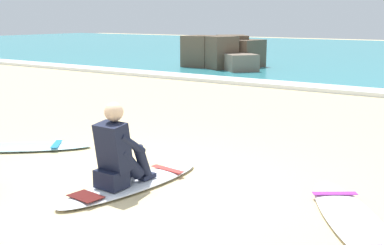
{
  "coord_description": "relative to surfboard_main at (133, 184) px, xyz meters",
  "views": [
    {
      "loc": [
        3.68,
        -4.16,
        1.93
      ],
      "look_at": [
        -0.01,
        1.17,
        0.55
      ],
      "focal_mm": 46.68,
      "sensor_mm": 36.0,
      "label": 1
    }
  ],
  "objects": [
    {
      "name": "surfer_seated",
      "position": [
        -0.03,
        -0.19,
        0.4
      ],
      "size": [
        0.38,
        0.71,
        0.95
      ],
      "color": "black",
      "rests_on": "surfboard_main"
    },
    {
      "name": "ground_plane",
      "position": [
        0.01,
        0.03,
        -0.04
      ],
      "size": [
        80.0,
        80.0,
        0.0
      ],
      "primitive_type": "plane",
      "color": "#CCB584"
    },
    {
      "name": "surfboard_main",
      "position": [
        0.0,
        0.0,
        0.0
      ],
      "size": [
        0.72,
        2.14,
        0.08
      ],
      "color": "silver",
      "rests_on": "ground"
    },
    {
      "name": "breaking_foam",
      "position": [
        0.01,
        8.76,
        0.02
      ],
      "size": [
        80.0,
        0.9,
        0.11
      ],
      "primitive_type": "cube",
      "color": "white",
      "rests_on": "ground"
    },
    {
      "name": "surfboard_spare_near",
      "position": [
        -2.56,
        0.24,
        -0.0
      ],
      "size": [
        2.1,
        1.85,
        0.08
      ],
      "color": "#9ED1E5",
      "rests_on": "ground"
    },
    {
      "name": "rock_outcrop_distant",
      "position": [
        -5.8,
        11.77,
        0.54
      ],
      "size": [
        3.26,
        3.08,
        1.25
      ],
      "color": "brown",
      "rests_on": "ground"
    },
    {
      "name": "surfboard_spare_far",
      "position": [
        2.43,
        0.39,
        -0.0
      ],
      "size": [
        1.72,
        2.15,
        0.08
      ],
      "color": "white",
      "rests_on": "ground"
    }
  ]
}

